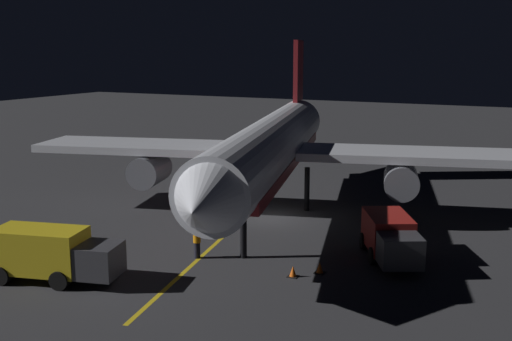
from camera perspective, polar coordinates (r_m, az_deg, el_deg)
The scene contains 9 objects.
ground_plane at distance 40.71m, azimuth 1.25°, elevation -4.49°, with size 180.00×180.00×0.20m, color #303033.
apron_guide_stripe at distance 37.64m, azimuth -2.56°, elevation -5.64°, with size 0.24×26.61×0.01m, color gold.
airliner at distance 40.30m, azimuth 1.43°, elevation 2.10°, with size 32.30×34.66×11.48m.
baggage_truck at distance 31.18m, azimuth -18.11°, elevation -7.29°, with size 6.36×3.54×2.51m.
catering_truck at distance 33.21m, azimuth 12.11°, elevation -6.06°, with size 4.37×5.76×2.28m.
ground_crew_worker at distance 33.05m, azimuth -5.39°, elevation -6.47°, with size 0.40×0.40×1.74m.
traffic_cone_near_left at distance 31.12m, azimuth 5.82°, elevation -8.84°, with size 0.50×0.50×0.55m.
traffic_cone_near_right at distance 33.87m, azimuth -14.39°, elevation -7.47°, with size 0.50×0.50×0.55m.
traffic_cone_under_wing at distance 30.55m, azimuth 3.38°, elevation -9.18°, with size 0.50×0.50×0.55m.
Camera 1 is at (-16.60, 35.54, 10.80)m, focal length 43.96 mm.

